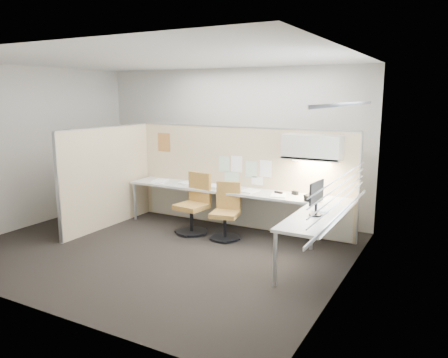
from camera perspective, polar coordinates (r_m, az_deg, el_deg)
The scene contains 27 objects.
floor at distance 6.86m, azimuth -8.20°, elevation -8.86°, with size 5.50×4.50×0.01m, color black.
ceiling at distance 6.48m, azimuth -8.90°, elevation 15.23°, with size 5.50×4.50×0.01m, color white.
wall_back at distance 8.41m, azimuth 0.74°, elevation 4.76°, with size 5.50×0.02×2.80m, color beige.
wall_front at distance 4.95m, azimuth -24.40°, elevation -0.61°, with size 5.50×0.02×2.80m, color beige.
wall_left at distance 8.46m, azimuth -23.62°, elevation 3.88°, with size 0.02×4.50×2.80m, color beige.
wall_right at distance 5.35m, azimuth 15.70°, elevation 0.78°, with size 0.02×4.50×2.80m, color beige.
window_pane at distance 5.34m, azimuth 15.52°, elevation 2.39°, with size 0.01×2.80×1.30m, color #9DAAB6.
partition_back at distance 7.67m, azimuth 2.10°, elevation 0.18°, with size 4.10×0.06×1.75m, color #D0B790.
partition_left at distance 7.95m, azimuth -14.92°, elevation 0.19°, with size 0.06×2.20×1.75m, color #D0B790.
desk at distance 7.15m, azimuth 3.12°, elevation -2.87°, with size 4.00×2.07×0.73m.
overhead_bin at distance 6.88m, azimuth 11.47°, elevation 4.08°, with size 0.90×0.36×0.38m, color beige.
task_light_strip at distance 6.91m, azimuth 11.41°, elevation 2.35°, with size 0.60×0.06×0.02m, color #FFEABF.
pinned_papers at distance 7.58m, azimuth 2.53°, elevation 1.26°, with size 1.01×0.00×0.47m.
poster at distance 8.39m, azimuth -7.84°, elevation 4.78°, with size 0.28×0.00×0.35m, color orange.
chair_left at distance 7.39m, azimuth -3.90°, elevation -3.49°, with size 0.53×0.55×1.00m.
chair_right at distance 7.09m, azimuth 0.28°, elevation -4.48°, with size 0.50×0.51×0.90m.
monitor at distance 5.87m, azimuth 11.98°, elevation -2.20°, with size 0.18×0.44×0.46m.
phone at distance 6.71m, azimuth 11.46°, elevation -2.42°, with size 0.25×0.23×0.12m.
stapler at distance 7.07m, azimuth 7.13°, elevation -1.83°, with size 0.14×0.04×0.05m, color black.
tape_dispenser at distance 7.09m, azimuth 9.25°, elevation -1.80°, with size 0.10×0.06×0.06m, color black.
coat_hook at distance 7.35m, azimuth -20.07°, elevation 3.25°, with size 0.18×0.48×1.44m.
paper_stack_0 at distance 8.14m, azimuth -8.33°, elevation -0.24°, with size 0.23×0.30×0.03m, color white.
paper_stack_1 at distance 7.93m, azimuth -4.71°, elevation -0.48°, with size 0.23×0.30×0.02m, color white.
paper_stack_2 at distance 7.51m, azimuth -1.09°, elevation -1.02°, with size 0.23×0.30×0.04m, color white.
paper_stack_3 at distance 7.24m, azimuth 3.38°, elevation -1.58°, with size 0.23×0.30×0.02m, color white.
paper_stack_4 at distance 6.97m, azimuth 7.11°, elevation -2.13°, with size 0.23×0.30×0.02m, color white.
paper_stack_5 at distance 6.22m, azimuth 12.41°, elevation -3.88°, with size 0.23×0.30×0.02m, color white.
Camera 1 is at (3.90, -5.15, 2.31)m, focal length 35.00 mm.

